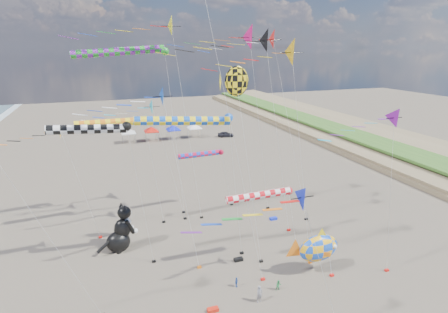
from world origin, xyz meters
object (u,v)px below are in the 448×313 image
(parked_car, at_px, (226,134))
(child_green, at_px, (279,285))
(fish_inflatable, at_px, (318,248))
(cat_inflatable, at_px, (120,228))
(child_blue, at_px, (236,282))
(person_adult, at_px, (259,294))

(parked_car, bearing_deg, child_green, 177.67)
(fish_inflatable, height_order, child_green, fish_inflatable)
(child_green, bearing_deg, cat_inflatable, 142.20)
(cat_inflatable, distance_m, fish_inflatable, 19.83)
(fish_inflatable, relative_size, child_blue, 5.61)
(cat_inflatable, bearing_deg, parked_car, 36.87)
(person_adult, relative_size, child_green, 1.53)
(cat_inflatable, bearing_deg, person_adult, -70.35)
(child_green, relative_size, child_blue, 1.05)
(child_blue, xyz_separation_m, parked_car, (17.48, 51.40, 0.17))
(person_adult, height_order, child_blue, person_adult)
(person_adult, relative_size, child_blue, 1.61)
(person_adult, bearing_deg, cat_inflatable, 115.25)
(person_adult, xyz_separation_m, child_green, (2.20, 0.75, -0.27))
(cat_inflatable, xyz_separation_m, parked_car, (26.62, 41.73, -1.86))
(person_adult, distance_m, child_blue, 2.66)
(person_adult, xyz_separation_m, child_blue, (-1.09, 2.41, -0.29))
(fish_inflatable, bearing_deg, cat_inflatable, 148.94)
(child_green, bearing_deg, parked_car, 79.59)
(fish_inflatable, xyz_separation_m, child_blue, (-7.85, 0.56, -2.12))
(person_adult, bearing_deg, fish_inflatable, 0.35)
(person_adult, height_order, parked_car, person_adult)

